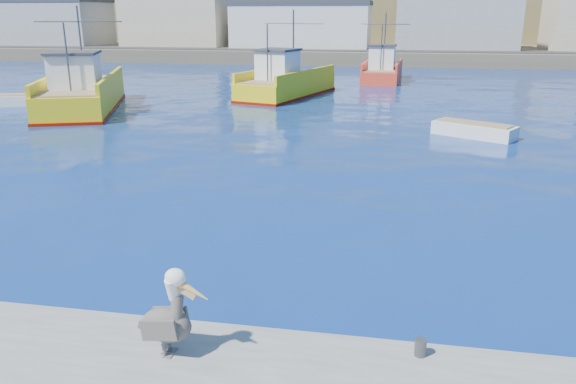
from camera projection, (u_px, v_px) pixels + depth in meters
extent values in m
plane|color=navy|center=(284.00, 279.00, 13.36)|extent=(260.00, 260.00, 0.00)
cylinder|color=#4C4C4C|center=(420.00, 348.00, 9.47)|extent=(0.20, 0.20, 0.30)
cube|color=brown|center=(377.00, 52.00, 80.62)|extent=(160.00, 30.00, 1.60)
cube|color=brown|center=(382.00, 14.00, 103.42)|extent=(180.00, 40.00, 14.00)
cube|color=#2D2D2D|center=(374.00, 50.00, 70.05)|extent=(150.00, 5.00, 0.10)
cube|color=gray|center=(49.00, 24.00, 82.96)|extent=(16.00, 10.00, 6.00)
cube|color=#333338|center=(46.00, 0.00, 81.96)|extent=(16.32, 10.20, 0.60)
cube|color=tan|center=(177.00, 21.00, 79.40)|extent=(14.00, 9.00, 7.00)
cube|color=silver|center=(303.00, 27.00, 76.56)|extent=(18.00, 11.00, 5.50)
cube|color=#333338|center=(303.00, 3.00, 75.64)|extent=(18.36, 11.22, 0.60)
cube|color=gray|center=(455.00, 23.00, 73.00)|extent=(15.00, 10.00, 6.50)
cube|color=yellow|center=(83.00, 97.00, 36.95)|extent=(7.76, 12.48, 1.54)
cube|color=yellow|center=(111.00, 80.00, 36.91)|extent=(4.19, 10.99, 0.70)
cube|color=yellow|center=(51.00, 81.00, 36.32)|extent=(4.19, 10.99, 0.70)
cube|color=#821300|center=(84.00, 108.00, 37.17)|extent=(7.91, 12.73, 0.25)
cube|color=#8C7251|center=(82.00, 85.00, 36.71)|extent=(7.30, 11.93, 0.10)
cube|color=white|center=(75.00, 71.00, 34.72)|extent=(3.61, 3.73, 2.00)
cube|color=#333338|center=(73.00, 53.00, 34.39)|extent=(3.92, 4.13, 0.15)
cylinder|color=#4C4C4C|center=(81.00, 45.00, 37.08)|extent=(0.15, 0.15, 5.00)
cylinder|color=#4C4C4C|center=(67.00, 58.00, 32.78)|extent=(0.13, 0.13, 4.00)
cylinder|color=#4C4C4C|center=(78.00, 22.00, 36.62)|extent=(5.22, 1.96, 0.08)
cube|color=yellow|center=(287.00, 87.00, 42.97)|extent=(6.34, 10.83, 1.33)
cube|color=yellow|center=(307.00, 75.00, 41.94)|extent=(3.10, 9.68, 0.70)
cube|color=yellow|center=(268.00, 73.00, 43.39)|extent=(3.10, 9.68, 0.70)
cube|color=#821300|center=(287.00, 95.00, 43.16)|extent=(6.47, 11.05, 0.25)
cube|color=#8C7251|center=(287.00, 78.00, 42.76)|extent=(5.95, 10.36, 0.10)
cube|color=white|center=(278.00, 65.00, 41.13)|extent=(3.11, 3.17, 2.00)
cube|color=#333338|center=(278.00, 50.00, 40.80)|extent=(3.37, 3.51, 0.15)
cylinder|color=#4C4C4C|center=(293.00, 44.00, 42.88)|extent=(0.15, 0.15, 5.00)
cylinder|color=#4C4C4C|center=(267.00, 54.00, 39.56)|extent=(0.12, 0.12, 4.00)
cylinder|color=#4C4C4C|center=(293.00, 23.00, 42.43)|extent=(4.77, 1.50, 0.08)
cube|color=red|center=(382.00, 75.00, 52.75)|extent=(3.74, 8.72, 1.11)
cube|color=red|center=(399.00, 65.00, 52.13)|extent=(0.73, 8.35, 0.70)
cube|color=red|center=(367.00, 65.00, 52.82)|extent=(0.73, 8.35, 0.70)
cube|color=#8C7251|center=(383.00, 68.00, 52.57)|extent=(3.46, 8.36, 0.10)
cube|color=white|center=(382.00, 58.00, 51.07)|extent=(2.37, 2.27, 2.00)
cube|color=#333338|center=(383.00, 45.00, 50.73)|extent=(2.55, 2.54, 0.15)
cylinder|color=#4C4C4C|center=(385.00, 41.00, 52.61)|extent=(0.13, 0.13, 5.00)
cylinder|color=#4C4C4C|center=(381.00, 48.00, 49.61)|extent=(0.11, 0.11, 4.00)
cylinder|color=#4C4C4C|center=(386.00, 24.00, 52.16)|extent=(4.47, 0.37, 0.08)
cube|color=silver|center=(21.00, 101.00, 38.64)|extent=(4.56, 2.98, 0.86)
cube|color=#8C7251|center=(20.00, 95.00, 38.50)|extent=(4.04, 2.52, 0.09)
cube|color=silver|center=(474.00, 132.00, 28.75)|extent=(4.26, 3.32, 0.82)
cube|color=#8C7251|center=(475.00, 123.00, 28.61)|extent=(3.75, 2.85, 0.08)
cylinder|color=#595451|center=(164.00, 348.00, 9.44)|extent=(0.07, 0.07, 0.30)
cube|color=#595451|center=(168.00, 356.00, 9.47)|extent=(0.16, 0.13, 0.02)
cylinder|color=#595451|center=(169.00, 342.00, 9.62)|extent=(0.07, 0.07, 0.30)
cube|color=#595451|center=(173.00, 350.00, 9.65)|extent=(0.16, 0.13, 0.02)
ellipsoid|color=#38332D|center=(167.00, 325.00, 9.41)|extent=(0.91, 0.58, 0.60)
cube|color=#38332D|center=(159.00, 330.00, 9.19)|extent=(0.68, 0.11, 0.44)
cube|color=#38332D|center=(171.00, 316.00, 9.62)|extent=(0.68, 0.11, 0.44)
cube|color=#38332D|center=(146.00, 326.00, 9.51)|extent=(0.24, 0.18, 0.13)
cylinder|color=#38332D|center=(177.00, 309.00, 9.26)|extent=(0.23, 0.33, 0.48)
cylinder|color=white|center=(172.00, 289.00, 9.16)|extent=(0.21, 0.32, 0.45)
ellipsoid|color=white|center=(175.00, 277.00, 9.08)|extent=(0.37, 0.30, 0.30)
cone|color=gold|center=(192.00, 290.00, 9.08)|extent=(0.61, 0.19, 0.42)
cube|color=tan|center=(186.00, 291.00, 9.11)|extent=(0.37, 0.08, 0.26)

